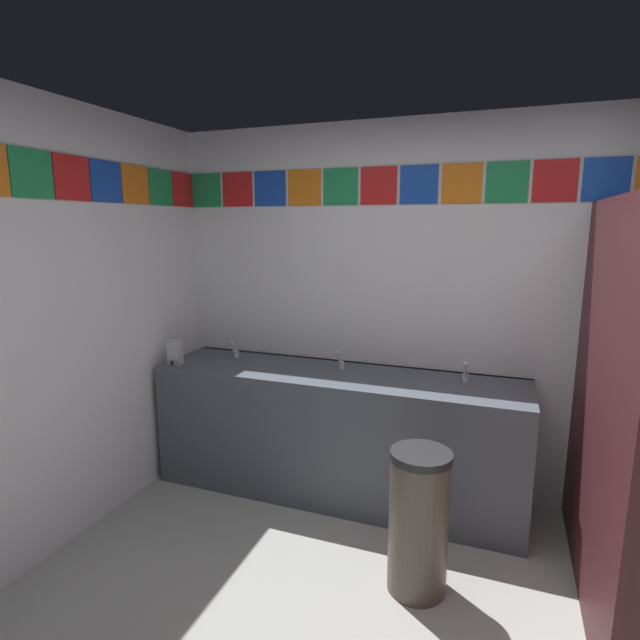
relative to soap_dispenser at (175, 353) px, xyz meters
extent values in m
cube|color=silver|center=(1.86, 0.54, 0.32)|extent=(4.00, 0.08, 2.51)
cube|color=#1E8C4C|center=(-0.01, 0.49, 1.15)|extent=(0.25, 0.01, 0.25)
cube|color=red|center=(0.26, 0.49, 1.15)|extent=(0.25, 0.01, 0.25)
cube|color=#1947B7|center=(0.53, 0.49, 1.15)|extent=(0.25, 0.01, 0.25)
cube|color=orange|center=(0.79, 0.49, 1.15)|extent=(0.25, 0.01, 0.25)
cube|color=#1E8C4C|center=(1.06, 0.49, 1.15)|extent=(0.25, 0.01, 0.25)
cube|color=red|center=(1.33, 0.49, 1.15)|extent=(0.25, 0.01, 0.25)
cube|color=#1947B7|center=(1.59, 0.49, 1.15)|extent=(0.25, 0.01, 0.25)
cube|color=orange|center=(1.86, 0.49, 1.15)|extent=(0.25, 0.01, 0.25)
cube|color=#1E8C4C|center=(2.13, 0.49, 1.15)|extent=(0.25, 0.01, 0.25)
cube|color=red|center=(2.39, 0.49, 1.15)|extent=(0.25, 0.01, 0.25)
cube|color=#1947B7|center=(2.66, 0.49, 1.15)|extent=(0.25, 0.01, 0.25)
cube|color=#1E8C4C|center=(-0.13, -0.89, 1.15)|extent=(0.01, 0.25, 0.25)
cube|color=red|center=(-0.13, -0.64, 1.15)|extent=(0.01, 0.25, 0.25)
cube|color=#1947B7|center=(-0.13, -0.39, 1.15)|extent=(0.01, 0.25, 0.25)
cube|color=orange|center=(-0.13, -0.13, 1.15)|extent=(0.01, 0.25, 0.25)
cube|color=#1E8C4C|center=(-0.13, 0.12, 1.15)|extent=(0.01, 0.25, 0.25)
cube|color=red|center=(-0.13, 0.37, 1.15)|extent=(0.01, 0.25, 0.25)
cube|color=#4C515B|center=(1.14, 0.19, -0.51)|extent=(2.46, 0.62, 0.86)
cube|color=#4C515B|center=(1.14, 0.49, -0.12)|extent=(2.46, 0.03, 0.08)
cylinder|color=white|center=(0.32, 0.16, -0.13)|extent=(0.34, 0.34, 0.10)
cylinder|color=white|center=(1.14, 0.16, -0.13)|extent=(0.34, 0.34, 0.10)
cylinder|color=white|center=(1.96, 0.16, -0.13)|extent=(0.34, 0.34, 0.10)
cylinder|color=silver|center=(0.32, 0.30, -0.05)|extent=(0.04, 0.04, 0.05)
cylinder|color=silver|center=(0.32, 0.25, 0.02)|extent=(0.02, 0.06, 0.09)
cylinder|color=silver|center=(1.14, 0.30, -0.05)|extent=(0.04, 0.04, 0.05)
cylinder|color=silver|center=(1.14, 0.25, 0.02)|extent=(0.02, 0.06, 0.09)
cylinder|color=silver|center=(1.96, 0.30, -0.05)|extent=(0.04, 0.04, 0.05)
cylinder|color=silver|center=(1.96, 0.25, 0.02)|extent=(0.02, 0.06, 0.09)
cube|color=#B7BABF|center=(0.00, 0.00, 0.00)|extent=(0.09, 0.07, 0.16)
cylinder|color=black|center=(0.00, -0.04, -0.06)|extent=(0.02, 0.02, 0.03)
cube|color=#471E23|center=(2.62, -0.25, 0.04)|extent=(0.04, 1.50, 1.96)
cylinder|color=brown|center=(1.83, -0.56, -0.58)|extent=(0.30, 0.30, 0.71)
cylinder|color=#262628|center=(1.83, -0.56, -0.21)|extent=(0.30, 0.30, 0.04)
camera|label=1|loc=(2.15, -2.83, 0.89)|focal=27.88mm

